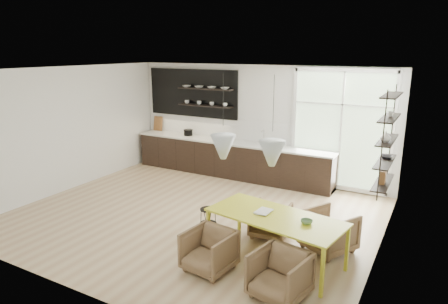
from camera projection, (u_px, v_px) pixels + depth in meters
room at (245, 138)px, 8.40m from camera, size 7.02×6.01×2.91m
kitchen_run at (228, 153)px, 10.57m from camera, size 5.54×0.69×2.75m
right_shelving at (387, 143)px, 7.11m from camera, size 0.26×1.22×1.90m
dining_table at (275, 219)px, 6.19m from camera, size 2.24×1.29×0.77m
armchair_back_left at (271, 220)px, 7.16m from camera, size 0.70×0.72×0.61m
armchair_back_right at (329, 231)px, 6.63m from camera, size 1.01×1.02×0.69m
armchair_front_left at (209, 251)px, 6.03m from camera, size 0.76×0.78×0.64m
armchair_front_right at (280, 275)px, 5.37m from camera, size 0.82×0.84×0.65m
wire_stool at (208, 216)px, 7.43m from camera, size 0.32×0.32×0.41m
table_book at (257, 210)px, 6.36m from camera, size 0.24×0.31×0.03m
table_bowl at (307, 222)px, 5.90m from camera, size 0.18×0.18×0.06m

